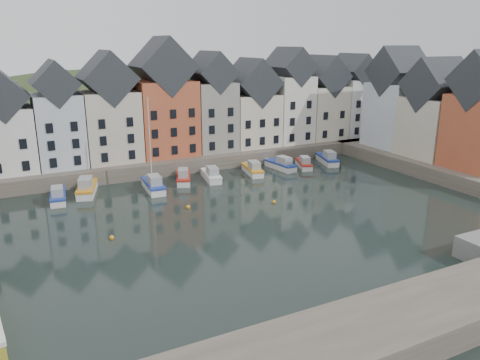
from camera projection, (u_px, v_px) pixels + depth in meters
ground at (250, 225)px, 50.06m from camera, size 260.00×260.00×0.00m
far_quay at (162, 157)px, 75.43m from camera, size 90.00×16.00×2.00m
right_quay at (463, 169)px, 68.42m from camera, size 14.00×54.00×2.00m
hillside at (130, 216)px, 103.04m from camera, size 153.60×70.40×64.00m
far_terrace at (184, 109)px, 72.89m from camera, size 72.37×8.16×17.78m
right_terrace at (436, 111)px, 70.08m from camera, size 8.30×24.25×16.36m
mooring_buoys at (196, 214)px, 52.84m from camera, size 20.50×5.50×0.50m
boat_b at (58, 196)px, 57.39m from camera, size 2.48×5.99×2.24m
boat_c at (87, 188)px, 60.25m from camera, size 3.87×7.07×2.59m
boat_d at (154, 185)px, 61.52m from camera, size 2.51×6.62×12.39m
boat_e at (183, 177)px, 65.30m from camera, size 3.74×6.19×2.27m
boat_f at (211, 175)px, 66.36m from camera, size 2.86×6.16×2.28m
boat_g at (253, 170)px, 69.40m from camera, size 2.98×6.18×2.28m
boat_h at (281, 165)px, 72.03m from camera, size 2.54×6.19×2.31m
boat_i at (304, 164)px, 72.96m from camera, size 3.51×5.64×2.07m
boat_j at (328, 159)px, 75.46m from camera, size 3.71×6.52×2.39m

